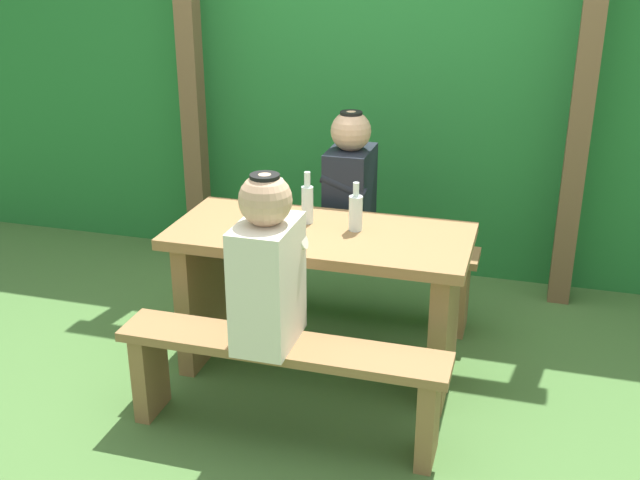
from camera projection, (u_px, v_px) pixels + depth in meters
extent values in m
plane|color=#466D34|center=(320.00, 366.00, 3.83)|extent=(12.00, 12.00, 0.00)
cube|color=#23712F|center=(397.00, 84.00, 5.06)|extent=(6.40, 1.04, 2.16)
cube|color=brown|center=(192.00, 90.00, 4.71)|extent=(0.12, 0.12, 2.23)
cube|color=brown|center=(581.00, 113.00, 4.12)|extent=(0.12, 0.12, 2.23)
cube|color=olive|center=(320.00, 236.00, 3.57)|extent=(1.40, 0.64, 0.05)
cube|color=olive|center=(206.00, 291.00, 3.86)|extent=(0.08, 0.54, 0.68)
cube|color=olive|center=(444.00, 322.00, 3.55)|extent=(0.08, 0.54, 0.68)
cube|color=olive|center=(281.00, 347.00, 3.16)|extent=(1.40, 0.24, 0.04)
cube|color=olive|center=(150.00, 371.00, 3.41)|extent=(0.07, 0.22, 0.41)
cube|color=olive|center=(428.00, 417.00, 3.09)|extent=(0.07, 0.22, 0.41)
cube|color=olive|center=(349.00, 245.00, 4.19)|extent=(1.40, 0.24, 0.04)
cube|color=olive|center=(245.00, 270.00, 4.43)|extent=(0.07, 0.22, 0.41)
cube|color=olive|center=(461.00, 296.00, 4.11)|extent=(0.07, 0.22, 0.41)
cube|color=silver|center=(268.00, 284.00, 3.07)|extent=(0.22, 0.34, 0.52)
sphere|color=tan|center=(265.00, 200.00, 2.94)|extent=(0.21, 0.21, 0.21)
cylinder|color=black|center=(265.00, 178.00, 2.91)|extent=(0.12, 0.12, 0.02)
cylinder|color=silver|center=(279.00, 247.00, 3.16)|extent=(0.25, 0.07, 0.15)
cube|color=black|center=(350.00, 196.00, 4.08)|extent=(0.22, 0.34, 0.52)
sphere|color=tan|center=(351.00, 131.00, 3.95)|extent=(0.21, 0.21, 0.21)
cylinder|color=black|center=(352.00, 114.00, 3.92)|extent=(0.12, 0.12, 0.02)
cylinder|color=black|center=(344.00, 186.00, 3.92)|extent=(0.25, 0.07, 0.15)
cylinder|color=silver|center=(261.00, 226.00, 3.52)|extent=(0.07, 0.07, 0.08)
cylinder|color=silver|center=(307.00, 205.00, 3.63)|extent=(0.06, 0.06, 0.18)
cylinder|color=silver|center=(307.00, 179.00, 3.59)|extent=(0.03, 0.03, 0.07)
cylinder|color=silver|center=(356.00, 213.00, 3.55)|extent=(0.06, 0.06, 0.17)
cylinder|color=silver|center=(356.00, 189.00, 3.50)|extent=(0.03, 0.03, 0.07)
cylinder|color=silver|center=(281.00, 207.00, 3.63)|extent=(0.06, 0.06, 0.16)
cylinder|color=silver|center=(280.00, 184.00, 3.59)|extent=(0.03, 0.03, 0.06)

